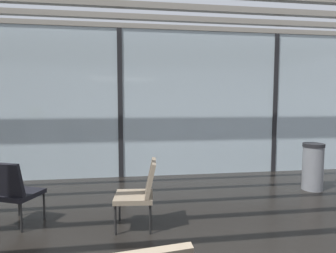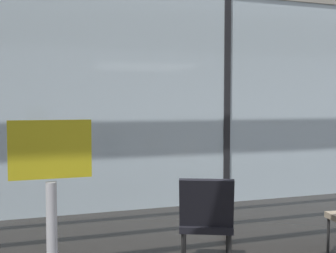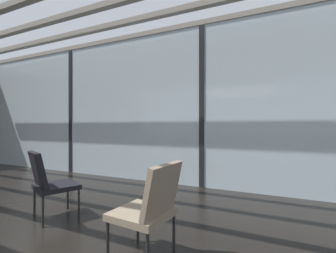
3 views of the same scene
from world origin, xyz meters
TOP-DOWN VIEW (x-y plane):
  - glass_curtain_wall at (0.00, 5.20)m, footprint 14.00×0.08m
  - window_mullion_0 at (-3.50, 5.20)m, footprint 0.10×0.12m
  - window_mullion_1 at (0.00, 5.20)m, footprint 0.10×0.12m
  - parked_airplane at (1.52, 10.16)m, footprint 13.23×4.50m
  - lounge_chair_2 at (0.30, 2.61)m, footprint 0.57×0.53m
  - lounge_chair_6 at (-1.32, 2.86)m, footprint 0.65×0.67m

SIDE VIEW (x-z plane):
  - lounge_chair_2 at x=0.30m, z-range 0.06..0.93m
  - lounge_chair_6 at x=-1.32m, z-range 0.06..0.93m
  - glass_curtain_wall at x=0.00m, z-range 0.00..3.15m
  - window_mullion_0 at x=-3.50m, z-range 0.00..3.15m
  - window_mullion_1 at x=0.00m, z-range 0.00..3.15m
  - parked_airplane at x=1.52m, z-range 0.00..4.50m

